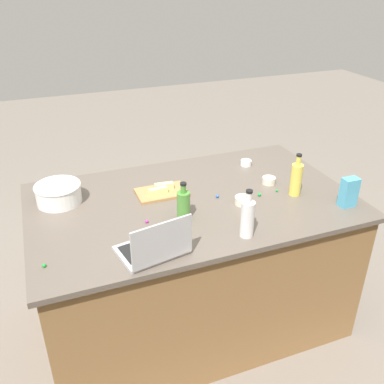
{
  "coord_description": "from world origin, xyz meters",
  "views": [
    {
      "loc": [
        0.76,
        1.99,
        2.09
      ],
      "look_at": [
        0.0,
        0.0,
        0.95
      ],
      "focal_mm": 39.49,
      "sensor_mm": 36.0,
      "label": 1
    }
  ],
  "objects_px": {
    "bottle_vinegar": "(247,218)",
    "butter_stick_right": "(158,191)",
    "bottle_oil": "(296,179)",
    "mixing_bowl_large": "(58,193)",
    "ramekin_medium": "(243,200)",
    "cutting_board": "(162,192)",
    "laptop": "(155,247)",
    "bottle_olive": "(183,205)",
    "ramekin_wide": "(269,180)",
    "candy_bag": "(349,192)",
    "ramekin_small": "(246,163)",
    "butter_stick_left": "(164,186)"
  },
  "relations": [
    {
      "from": "bottle_vinegar",
      "to": "butter_stick_right",
      "type": "xyz_separation_m",
      "value": [
        0.29,
        -0.55,
        -0.07
      ]
    },
    {
      "from": "bottle_oil",
      "to": "butter_stick_right",
      "type": "relative_size",
      "value": 2.34
    },
    {
      "from": "mixing_bowl_large",
      "to": "bottle_vinegar",
      "type": "height_order",
      "value": "bottle_vinegar"
    },
    {
      "from": "bottle_oil",
      "to": "ramekin_medium",
      "type": "xyz_separation_m",
      "value": [
        0.34,
        -0.01,
        -0.08
      ]
    },
    {
      "from": "butter_stick_right",
      "to": "cutting_board",
      "type": "bearing_deg",
      "value": -140.32
    },
    {
      "from": "ramekin_medium",
      "to": "laptop",
      "type": "bearing_deg",
      "value": 25.6
    },
    {
      "from": "bottle_olive",
      "to": "ramekin_medium",
      "type": "relative_size",
      "value": 2.42
    },
    {
      "from": "ramekin_wide",
      "to": "candy_bag",
      "type": "distance_m",
      "value": 0.48
    },
    {
      "from": "bottle_vinegar",
      "to": "ramekin_wide",
      "type": "xyz_separation_m",
      "value": [
        -0.4,
        -0.46,
        -0.08
      ]
    },
    {
      "from": "bottle_vinegar",
      "to": "cutting_board",
      "type": "height_order",
      "value": "bottle_vinegar"
    },
    {
      "from": "bottle_oil",
      "to": "bottle_olive",
      "type": "xyz_separation_m",
      "value": [
        0.7,
        0.02,
        -0.02
      ]
    },
    {
      "from": "butter_stick_right",
      "to": "ramekin_small",
      "type": "height_order",
      "value": "butter_stick_right"
    },
    {
      "from": "mixing_bowl_large",
      "to": "ramekin_wide",
      "type": "bearing_deg",
      "value": 169.92
    },
    {
      "from": "bottle_vinegar",
      "to": "butter_stick_left",
      "type": "xyz_separation_m",
      "value": [
        0.24,
        -0.59,
        -0.07
      ]
    },
    {
      "from": "mixing_bowl_large",
      "to": "bottle_olive",
      "type": "distance_m",
      "value": 0.73
    },
    {
      "from": "bottle_olive",
      "to": "bottle_vinegar",
      "type": "xyz_separation_m",
      "value": [
        -0.24,
        0.26,
        0.02
      ]
    },
    {
      "from": "bottle_vinegar",
      "to": "ramekin_small",
      "type": "relative_size",
      "value": 3.53
    },
    {
      "from": "laptop",
      "to": "candy_bag",
      "type": "xyz_separation_m",
      "value": [
        -1.14,
        -0.06,
        0.04
      ]
    },
    {
      "from": "bottle_oil",
      "to": "ramekin_medium",
      "type": "distance_m",
      "value": 0.35
    },
    {
      "from": "bottle_oil",
      "to": "cutting_board",
      "type": "height_order",
      "value": "bottle_oil"
    },
    {
      "from": "ramekin_wide",
      "to": "candy_bag",
      "type": "bearing_deg",
      "value": 124.12
    },
    {
      "from": "bottle_oil",
      "to": "ramekin_medium",
      "type": "bearing_deg",
      "value": -1.31
    },
    {
      "from": "bottle_olive",
      "to": "bottle_vinegar",
      "type": "distance_m",
      "value": 0.35
    },
    {
      "from": "laptop",
      "to": "bottle_oil",
      "type": "xyz_separation_m",
      "value": [
        -0.94,
        -0.28,
        0.06
      ]
    },
    {
      "from": "bottle_oil",
      "to": "ramekin_small",
      "type": "xyz_separation_m",
      "value": [
        0.08,
        -0.47,
        -0.09
      ]
    },
    {
      "from": "cutting_board",
      "to": "butter_stick_left",
      "type": "height_order",
      "value": "butter_stick_left"
    },
    {
      "from": "butter_stick_right",
      "to": "ramekin_medium",
      "type": "distance_m",
      "value": 0.49
    },
    {
      "from": "bottle_vinegar",
      "to": "laptop",
      "type": "bearing_deg",
      "value": -0.59
    },
    {
      "from": "bottle_oil",
      "to": "ramekin_small",
      "type": "height_order",
      "value": "bottle_oil"
    },
    {
      "from": "cutting_board",
      "to": "candy_bag",
      "type": "height_order",
      "value": "candy_bag"
    },
    {
      "from": "butter_stick_right",
      "to": "ramekin_wide",
      "type": "xyz_separation_m",
      "value": [
        -0.69,
        0.09,
        -0.02
      ]
    },
    {
      "from": "mixing_bowl_large",
      "to": "bottle_olive",
      "type": "bearing_deg",
      "value": 145.01
    },
    {
      "from": "butter_stick_right",
      "to": "candy_bag",
      "type": "bearing_deg",
      "value": 153.2
    },
    {
      "from": "mixing_bowl_large",
      "to": "ramekin_medium",
      "type": "height_order",
      "value": "mixing_bowl_large"
    },
    {
      "from": "butter_stick_left",
      "to": "ramekin_small",
      "type": "distance_m",
      "value": 0.65
    },
    {
      "from": "laptop",
      "to": "butter_stick_right",
      "type": "bearing_deg",
      "value": -108.4
    },
    {
      "from": "bottle_oil",
      "to": "ramekin_medium",
      "type": "height_order",
      "value": "bottle_oil"
    },
    {
      "from": "butter_stick_left",
      "to": "bottle_vinegar",
      "type": "bearing_deg",
      "value": 112.17
    },
    {
      "from": "mixing_bowl_large",
      "to": "bottle_oil",
      "type": "distance_m",
      "value": 1.36
    },
    {
      "from": "ramekin_medium",
      "to": "mixing_bowl_large",
      "type": "bearing_deg",
      "value": -22.02
    },
    {
      "from": "butter_stick_left",
      "to": "ramekin_wide",
      "type": "xyz_separation_m",
      "value": [
        -0.64,
        0.13,
        -0.02
      ]
    },
    {
      "from": "ramekin_small",
      "to": "bottle_vinegar",
      "type": "bearing_deg",
      "value": 62.71
    },
    {
      "from": "candy_bag",
      "to": "butter_stick_left",
      "type": "bearing_deg",
      "value": -30.21
    },
    {
      "from": "bottle_olive",
      "to": "candy_bag",
      "type": "relative_size",
      "value": 1.26
    },
    {
      "from": "bottle_vinegar",
      "to": "ramekin_wide",
      "type": "height_order",
      "value": "bottle_vinegar"
    },
    {
      "from": "candy_bag",
      "to": "cutting_board",
      "type": "bearing_deg",
      "value": -28.55
    },
    {
      "from": "ramekin_small",
      "to": "ramekin_medium",
      "type": "distance_m",
      "value": 0.53
    },
    {
      "from": "mixing_bowl_large",
      "to": "bottle_oil",
      "type": "bearing_deg",
      "value": 163.02
    },
    {
      "from": "bottle_oil",
      "to": "ramekin_wide",
      "type": "height_order",
      "value": "bottle_oil"
    },
    {
      "from": "bottle_olive",
      "to": "cutting_board",
      "type": "distance_m",
      "value": 0.32
    }
  ]
}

